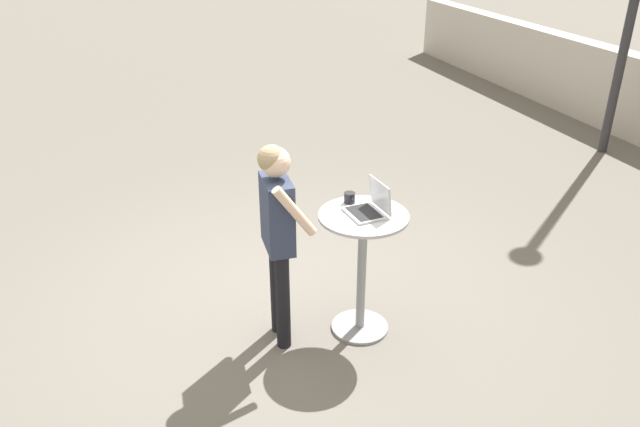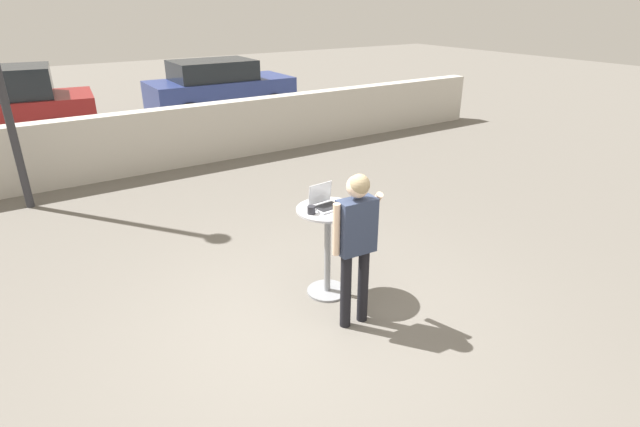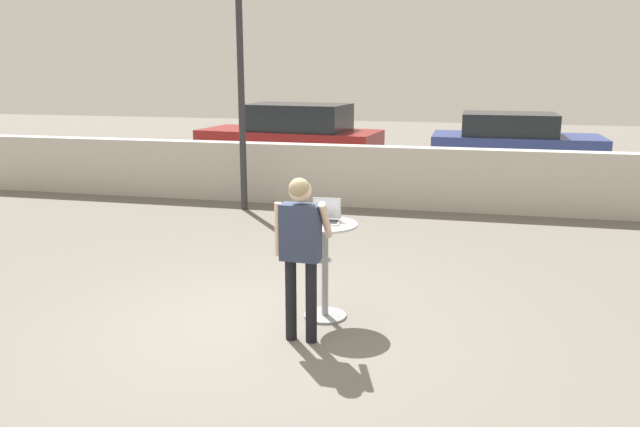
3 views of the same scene
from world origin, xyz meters
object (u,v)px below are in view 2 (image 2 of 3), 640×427
at_px(coffee_mug, 311,210).
at_px(standing_person, 356,233).
at_px(parked_car_further_down, 219,89).
at_px(laptop, 325,202).
at_px(cafe_table, 328,240).

xyz_separation_m(coffee_mug, standing_person, (0.12, -0.61, -0.05)).
bearing_deg(parked_car_further_down, standing_person, -105.10).
xyz_separation_m(laptop, parked_car_further_down, (2.53, 9.06, -0.28)).
xyz_separation_m(cafe_table, parked_car_further_down, (2.53, 9.11, 0.15)).
relative_size(cafe_table, laptop, 3.22).
height_order(coffee_mug, parked_car_further_down, parked_car_further_down).
bearing_deg(parked_car_further_down, cafe_table, -105.52).
xyz_separation_m(laptop, coffee_mug, (-0.22, -0.07, -0.01)).
distance_m(laptop, standing_person, 0.69).
xyz_separation_m(cafe_table, coffee_mug, (-0.22, -0.03, 0.42)).
distance_m(cafe_table, parked_car_further_down, 9.45).
relative_size(coffee_mug, standing_person, 0.07).
height_order(standing_person, parked_car_further_down, standing_person).
relative_size(laptop, parked_car_further_down, 0.08).
height_order(cafe_table, coffee_mug, coffee_mug).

